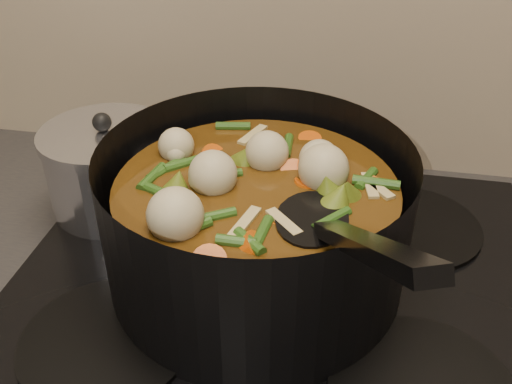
# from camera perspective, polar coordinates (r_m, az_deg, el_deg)

# --- Properties ---
(stovetop) EXTENTS (0.62, 0.54, 0.03)m
(stovetop) POSITION_cam_1_polar(r_m,az_deg,el_deg) (0.69, 2.14, -9.12)
(stovetop) COLOR black
(stovetop) RESTS_ON counter
(stockpot) EXTENTS (0.39, 0.45, 0.25)m
(stockpot) POSITION_cam_1_polar(r_m,az_deg,el_deg) (0.64, 0.04, -3.03)
(stockpot) COLOR black
(stockpot) RESTS_ON stovetop
(saucepan) EXTENTS (0.17, 0.17, 0.14)m
(saucepan) POSITION_cam_1_polar(r_m,az_deg,el_deg) (0.80, -14.43, 2.32)
(saucepan) COLOR silver
(saucepan) RESTS_ON stovetop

